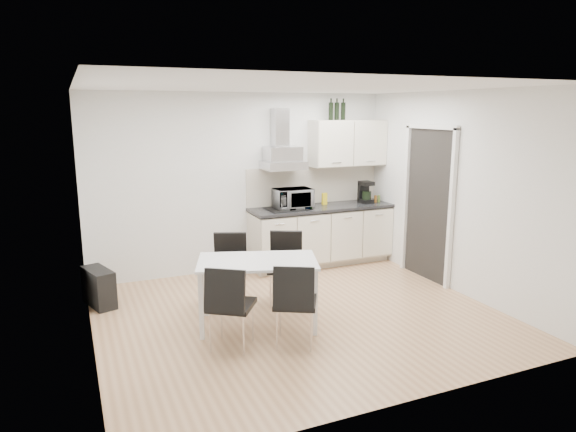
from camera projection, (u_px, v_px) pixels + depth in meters
name	position (u px, v px, depth m)	size (l,w,h in m)	color
ground	(299.00, 315.00, 6.00)	(4.50, 4.50, 0.00)	tan
wall_back	(243.00, 183.00, 7.53)	(4.50, 0.10, 2.60)	white
wall_front	(408.00, 250.00, 3.93)	(4.50, 0.10, 2.60)	white
wall_left	(84.00, 224.00, 4.86)	(0.10, 4.00, 2.60)	white
wall_right	(458.00, 193.00, 6.60)	(0.10, 4.00, 2.60)	white
ceiling	(300.00, 86.00, 5.46)	(4.50, 4.50, 0.00)	white
doorway	(427.00, 205.00, 7.13)	(0.08, 1.04, 2.10)	white
kitchenette	(323.00, 211.00, 7.85)	(2.22, 0.64, 2.52)	beige
dining_table	(257.00, 268.00, 5.60)	(1.45, 1.11, 0.75)	white
chair_far_left	(229.00, 271.00, 6.21)	(0.44, 0.50, 0.88)	black
chair_far_right	(285.00, 269.00, 6.29)	(0.44, 0.50, 0.88)	black
chair_near_left	(232.00, 306.00, 5.11)	(0.44, 0.50, 0.88)	black
chair_near_right	(295.00, 303.00, 5.18)	(0.44, 0.50, 0.88)	black
guitar_amp	(99.00, 287.00, 6.26)	(0.39, 0.60, 0.46)	black
floor_speaker	(230.00, 261.00, 7.57)	(0.19, 0.17, 0.32)	black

